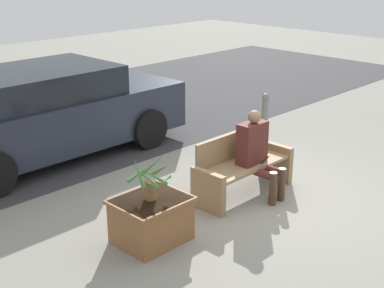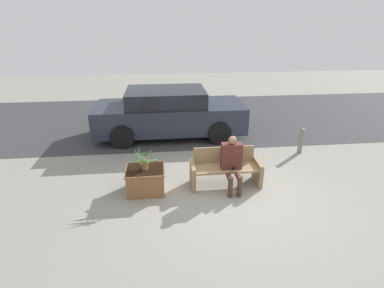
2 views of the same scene
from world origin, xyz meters
name	(u,v)px [view 1 (image 1 of 2)]	position (x,y,z in m)	size (l,w,h in m)	color
ground_plane	(276,202)	(0.00, 0.00, 0.00)	(30.00, 30.00, 0.00)	gray
road_surface	(58,119)	(0.00, 5.43, 0.00)	(20.00, 6.00, 0.01)	#38383A
bench	(241,167)	(-0.11, 0.53, 0.39)	(1.56, 0.55, 0.83)	#8C704C
person_seated	(257,150)	(-0.01, 0.35, 0.66)	(0.44, 0.61, 1.21)	#51231E
planter_box	(151,218)	(-1.88, 0.42, 0.29)	(0.83, 0.70, 0.54)	brown
potted_plant	(151,180)	(-1.87, 0.42, 0.77)	(0.50, 0.50, 0.50)	brown
parked_car	(45,113)	(-1.23, 3.74, 0.74)	(4.58, 1.98, 1.48)	#232838
bollard_post	(265,112)	(2.31, 1.97, 0.39)	(0.13, 0.13, 0.74)	slate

